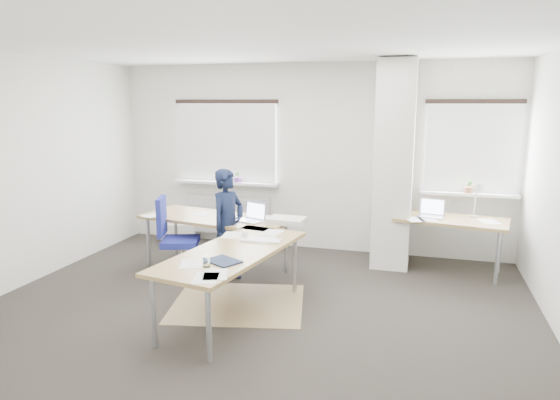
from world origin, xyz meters
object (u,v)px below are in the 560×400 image
(desk_side, at_px, (451,222))
(person, at_px, (228,226))
(desk_main, at_px, (227,235))
(task_chair, at_px, (178,254))

(desk_side, relative_size, person, 1.05)
(desk_main, xyz_separation_m, desk_side, (2.58, 1.45, -0.01))
(desk_side, bearing_deg, desk_main, -140.70)
(person, bearing_deg, desk_main, -138.95)
(desk_side, bearing_deg, task_chair, -151.46)
(desk_side, height_order, task_chair, desk_side)
(task_chair, bearing_deg, person, -15.22)
(desk_side, height_order, person, person)
(task_chair, bearing_deg, desk_main, -38.37)
(task_chair, relative_size, person, 0.73)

